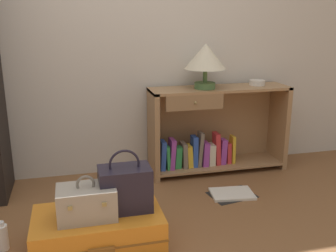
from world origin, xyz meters
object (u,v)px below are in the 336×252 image
at_px(bookshelf, 212,132).
at_px(train_case, 87,202).
at_px(bowl, 257,83).
at_px(open_book_on_floor, 232,194).
at_px(handbag, 125,188).
at_px(bottle, 2,237).
at_px(suitcase_large, 98,230).
at_px(table_lamp, 206,58).

bearing_deg(bookshelf, train_case, -138.19).
relative_size(bookshelf, bowl, 8.90).
relative_size(bookshelf, train_case, 3.63).
height_order(train_case, open_book_on_floor, train_case).
distance_m(bookshelf, handbag, 1.29).
relative_size(handbag, bottle, 2.11).
bearing_deg(train_case, open_book_on_floor, 23.16).
height_order(bookshelf, bowl, bowl).
distance_m(bowl, suitcase_large, 1.85).
bearing_deg(handbag, suitcase_large, -174.64).
bearing_deg(suitcase_large, bottle, 169.93).
bearing_deg(bookshelf, suitcase_large, -137.53).
relative_size(bottle, open_book_on_floor, 0.48).
bearing_deg(bottle, open_book_on_floor, 12.17).
relative_size(train_case, bottle, 1.85).
distance_m(bookshelf, table_lamp, 0.64).
bearing_deg(open_book_on_floor, bookshelf, 87.87).
bearing_deg(bowl, handbag, -143.51).
height_order(table_lamp, open_book_on_floor, table_lamp).
relative_size(table_lamp, open_book_on_floor, 0.99).
relative_size(bookshelf, table_lamp, 3.25).
height_order(bookshelf, train_case, bookshelf).
distance_m(table_lamp, bowl, 0.54).
height_order(bowl, suitcase_large, bowl).
bearing_deg(open_book_on_floor, train_case, -156.84).
distance_m(bookshelf, train_case, 1.48).
xyz_separation_m(table_lamp, train_case, (-1.02, -0.95, -0.67)).
bearing_deg(bookshelf, handbag, -133.05).
relative_size(bowl, bottle, 0.75).
height_order(handbag, bottle, handbag).
bearing_deg(bowl, table_lamp, -175.00).
distance_m(table_lamp, bottle, 1.93).
bearing_deg(bowl, open_book_on_floor, -128.49).
xyz_separation_m(suitcase_large, bottle, (-0.54, 0.10, -0.02)).
bearing_deg(open_book_on_floor, table_lamp, 97.80).
relative_size(suitcase_large, open_book_on_floor, 2.03).
distance_m(bookshelf, open_book_on_floor, 0.62).
bearing_deg(train_case, bowl, 33.41).
height_order(table_lamp, train_case, table_lamp).
relative_size(table_lamp, bowl, 2.74).
distance_m(bowl, train_case, 1.86).
xyz_separation_m(bowl, handbag, (-1.28, -0.95, -0.41)).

